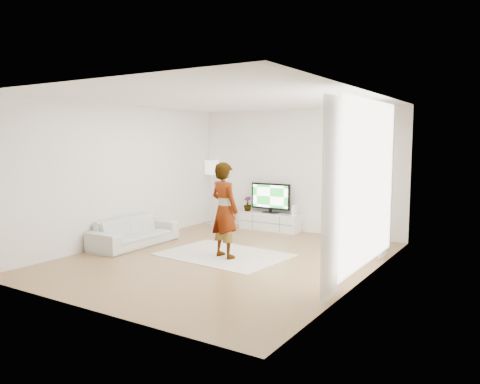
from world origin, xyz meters
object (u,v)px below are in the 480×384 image
Objects in this scene: rug at (224,255)px; floor_lamp at (212,170)px; media_console at (270,222)px; player at (224,210)px; television at (271,197)px; sofa at (135,232)px.

floor_lamp reaches higher than rug.
player is at bearing -78.45° from media_console.
television is 0.45× the size of rug.
television is at bearing 90.00° from media_console.
television is 0.52× the size of sofa.
sofa is at bearing -171.16° from rug.
player is (0.55, -2.74, 0.08)m from television.
media_console is 2.61m from rug.
media_console is 0.75× the size of sofa.
television is 3.30m from sofa.
media_console is 0.85× the size of player.
media_console is 3.24m from sofa.
player is 2.15m from sofa.
sofa is (-1.51, -2.89, -0.50)m from television.
player is 1.06× the size of floor_lamp.
sofa is at bearing -117.57° from television.
rug is 1.31× the size of player.
floor_lamp is at bearing -34.54° from player.
player is at bearing -50.74° from rug.
sofa is at bearing -117.80° from media_console.
television reaches higher than media_console.
media_console is 0.65× the size of rug.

